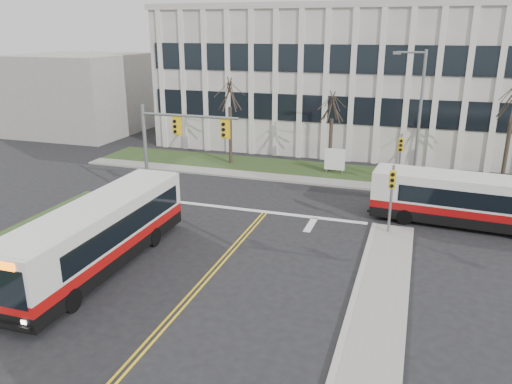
% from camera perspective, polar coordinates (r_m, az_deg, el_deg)
% --- Properties ---
extents(ground, '(120.00, 120.00, 0.00)m').
position_cam_1_polar(ground, '(22.80, -5.06, -9.12)').
color(ground, black).
rests_on(ground, ground).
extents(sidewalk_west, '(1.20, 26.00, 0.14)m').
position_cam_1_polar(sidewalk_west, '(22.84, -27.06, -10.95)').
color(sidewalk_west, '#9E9B93').
rests_on(sidewalk_west, ground).
extents(sidewalk_east, '(2.00, 26.00, 0.14)m').
position_cam_1_polar(sidewalk_east, '(17.05, 12.85, -19.70)').
color(sidewalk_east, '#9E9B93').
rests_on(sidewalk_east, ground).
extents(sidewalk_cross, '(44.00, 1.60, 0.14)m').
position_cam_1_polar(sidewalk_cross, '(35.45, 12.26, 0.71)').
color(sidewalk_cross, '#9E9B93').
rests_on(sidewalk_cross, ground).
extents(building_lawn, '(44.00, 5.00, 0.12)m').
position_cam_1_polar(building_lawn, '(38.12, 12.74, 1.89)').
color(building_lawn, '#2B401B').
rests_on(building_lawn, ground).
extents(office_building, '(40.00, 16.00, 12.00)m').
position_cam_1_polar(office_building, '(48.86, 14.76, 12.33)').
color(office_building, silver).
rests_on(office_building, ground).
extents(building_annex, '(12.00, 12.00, 8.00)m').
position_cam_1_polar(building_annex, '(56.54, -19.47, 10.57)').
color(building_annex, '#9E9B93').
rests_on(building_annex, ground).
extents(mast_arm_signal, '(6.11, 0.38, 6.20)m').
position_cam_1_polar(mast_arm_signal, '(29.84, -9.85, 5.94)').
color(mast_arm_signal, slate).
rests_on(mast_arm_signal, ground).
extents(signal_pole_near, '(0.34, 0.39, 3.80)m').
position_cam_1_polar(signal_pole_near, '(26.67, 15.24, 0.21)').
color(signal_pole_near, slate).
rests_on(signal_pole_near, ground).
extents(signal_pole_far, '(0.34, 0.39, 3.80)m').
position_cam_1_polar(signal_pole_far, '(34.88, 16.15, 4.27)').
color(signal_pole_far, slate).
rests_on(signal_pole_far, ground).
extents(streetlight, '(2.15, 0.25, 9.20)m').
position_cam_1_polar(streetlight, '(35.14, 17.97, 8.70)').
color(streetlight, slate).
rests_on(streetlight, ground).
extents(directory_sign, '(1.50, 0.12, 2.00)m').
position_cam_1_polar(directory_sign, '(37.65, 8.99, 3.67)').
color(directory_sign, slate).
rests_on(directory_sign, ground).
extents(tree_left, '(1.80, 1.80, 7.70)m').
position_cam_1_polar(tree_left, '(39.53, -3.02, 10.95)').
color(tree_left, '#42352B').
rests_on(tree_left, ground).
extents(tree_mid, '(1.80, 1.80, 6.82)m').
position_cam_1_polar(tree_mid, '(37.68, 8.69, 9.46)').
color(tree_mid, '#42352B').
rests_on(tree_mid, ground).
extents(bus_main, '(2.59, 11.48, 3.06)m').
position_cam_1_polar(bus_main, '(23.63, -17.49, -4.85)').
color(bus_main, silver).
rests_on(bus_main, ground).
extents(bus_cross, '(10.74, 3.11, 2.83)m').
position_cam_1_polar(bus_cross, '(29.66, 23.44, -1.10)').
color(bus_cross, silver).
rests_on(bus_cross, ground).
extents(newspaper_box_blue, '(0.59, 0.55, 0.95)m').
position_cam_1_polar(newspaper_box_blue, '(25.17, -20.45, -6.35)').
color(newspaper_box_blue, navy).
rests_on(newspaper_box_blue, ground).
extents(newspaper_box_red, '(0.55, 0.51, 0.95)m').
position_cam_1_polar(newspaper_box_red, '(27.03, -24.66, -5.20)').
color(newspaper_box_red, maroon).
rests_on(newspaper_box_red, ground).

